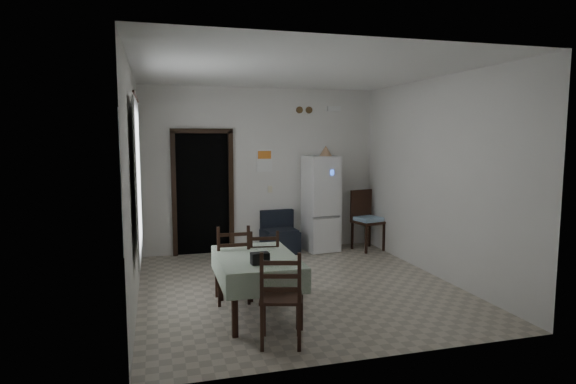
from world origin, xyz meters
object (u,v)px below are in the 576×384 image
Objects in this scene: fridge at (321,203)px; dining_chair_far_right at (263,263)px; navy_seat at (280,232)px; corner_chair at (368,221)px; dining_chair_far_left at (232,262)px; dining_chair_near_head at (281,296)px; dining_table at (257,285)px.

fridge reaches higher than dining_chair_far_right.
corner_chair is (1.59, -0.23, 0.17)m from navy_seat.
fridge is 2.32× the size of navy_seat.
fridge is 3.02m from dining_chair_far_left.
fridge is 4.03m from dining_chair_near_head.
dining_chair_far_right is (-1.56, -2.23, -0.41)m from fridge.
corner_chair is 4.24m from dining_chair_near_head.
corner_chair is (0.82, -0.23, -0.31)m from fridge.
corner_chair is 0.81× the size of dining_table.
dining_chair_far_right reaches higher than dining_table.
dining_chair_far_left is at bearing 11.87° from dining_chair_far_right.
dining_chair_near_head is at bearing 103.01° from dining_chair_far_left.
fridge reaches higher than dining_chair_near_head.
navy_seat is at bearing 157.43° from corner_chair.
fridge is 1.28× the size of dining_table.
dining_chair_far_left reaches higher than dining_chair_far_right.
dining_table is (-1.77, -2.79, -0.51)m from fridge.
corner_chair is 3.12m from dining_chair_far_right.
fridge is 0.90m from navy_seat.
dining_chair_far_left is at bearing 111.11° from dining_table.
dining_chair_far_left is 0.41m from dining_chair_far_right.
dining_chair_near_head is at bearing 92.20° from dining_chair_far_right.
corner_chair is 3.45m from dining_chair_far_left.
dining_chair_far_left is 1.10× the size of dining_chair_far_right.
dining_table is 0.58m from dining_chair_far_left.
dining_table is at bearing 112.74° from dining_chair_far_left.
dining_chair_near_head reaches higher than navy_seat.
navy_seat is 2.96m from dining_table.
dining_chair_near_head is (-0.14, -1.40, 0.04)m from dining_chair_far_right.
dining_table is at bearing -113.46° from navy_seat.
dining_chair_far_right is at bearing -113.35° from navy_seat.
dining_chair_far_left is (-1.97, -2.26, -0.36)m from fridge.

